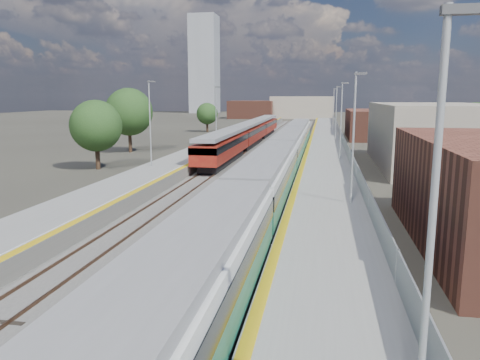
# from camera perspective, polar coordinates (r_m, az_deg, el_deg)

# --- Properties ---
(ground) EXTENTS (320.00, 320.00, 0.00)m
(ground) POSITION_cam_1_polar(r_m,az_deg,el_deg) (56.15, 5.00, 2.83)
(ground) COLOR #47443A
(ground) RESTS_ON ground
(ballast_bed) EXTENTS (10.50, 155.00, 0.06)m
(ballast_bed) POSITION_cam_1_polar(r_m,az_deg,el_deg) (58.84, 3.03, 3.22)
(ballast_bed) COLOR #565451
(ballast_bed) RESTS_ON ground
(tracks) EXTENTS (8.96, 160.00, 0.17)m
(tracks) POSITION_cam_1_polar(r_m,az_deg,el_deg) (60.42, 3.79, 3.47)
(tracks) COLOR #4C3323
(tracks) RESTS_ON ground
(platform_right) EXTENTS (4.70, 155.00, 8.52)m
(platform_right) POSITION_cam_1_polar(r_m,az_deg,el_deg) (58.34, 10.41, 3.50)
(platform_right) COLOR slate
(platform_right) RESTS_ON ground
(platform_left) EXTENTS (4.30, 155.00, 8.52)m
(platform_left) POSITION_cam_1_polar(r_m,az_deg,el_deg) (59.98, -3.44, 3.82)
(platform_left) COLOR slate
(platform_left) RESTS_ON ground
(buildings) EXTENTS (72.00, 185.50, 40.00)m
(buildings) POSITION_cam_1_polar(r_m,az_deg,el_deg) (145.93, 1.01, 11.61)
(buildings) COLOR brown
(buildings) RESTS_ON ground
(green_train) EXTENTS (2.70, 75.28, 2.97)m
(green_train) POSITION_cam_1_polar(r_m,az_deg,el_deg) (39.00, 5.01, 2.67)
(green_train) COLOR black
(green_train) RESTS_ON ground
(red_train) EXTENTS (2.64, 53.52, 3.33)m
(red_train) POSITION_cam_1_polar(r_m,az_deg,el_deg) (67.35, 1.17, 5.77)
(red_train) COLOR black
(red_train) RESTS_ON ground
(tree_a) EXTENTS (5.04, 5.04, 6.83)m
(tree_a) POSITION_cam_1_polar(r_m,az_deg,el_deg) (48.14, -17.15, 6.32)
(tree_a) COLOR #382619
(tree_a) RESTS_ON ground
(tree_b) EXTENTS (6.04, 6.04, 8.19)m
(tree_b) POSITION_cam_1_polar(r_m,az_deg,el_deg) (61.78, -13.39, 8.07)
(tree_b) COLOR #382619
(tree_b) RESTS_ON ground
(tree_c) EXTENTS (4.29, 4.29, 5.81)m
(tree_c) POSITION_cam_1_polar(r_m,az_deg,el_deg) (94.99, -4.03, 8.07)
(tree_c) COLOR #382619
(tree_c) RESTS_ON ground
(tree_d) EXTENTS (4.73, 4.73, 6.41)m
(tree_d) POSITION_cam_1_polar(r_m,az_deg,el_deg) (66.62, 26.73, 6.43)
(tree_d) COLOR #382619
(tree_d) RESTS_ON ground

